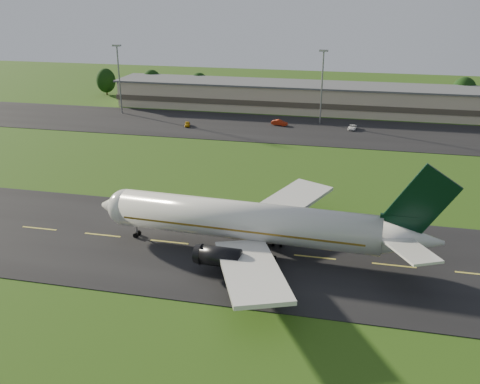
% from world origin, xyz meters
% --- Properties ---
extents(ground, '(360.00, 360.00, 0.00)m').
position_xyz_m(ground, '(0.00, 0.00, 0.00)').
color(ground, '#204210').
rests_on(ground, ground).
extents(taxiway, '(220.00, 30.00, 0.10)m').
position_xyz_m(taxiway, '(0.00, 0.00, 0.05)').
color(taxiway, black).
rests_on(taxiway, ground).
extents(apron, '(260.00, 30.00, 0.10)m').
position_xyz_m(apron, '(0.00, 72.00, 0.05)').
color(apron, black).
rests_on(apron, ground).
extents(airliner, '(51.30, 42.14, 15.57)m').
position_xyz_m(airliner, '(1.77, -0.04, 4.66)').
color(airliner, silver).
rests_on(airliner, ground).
extents(terminal, '(145.00, 16.00, 8.40)m').
position_xyz_m(terminal, '(6.40, 96.18, 3.99)').
color(terminal, beige).
rests_on(terminal, ground).
extents(light_mast_west, '(2.40, 1.20, 20.35)m').
position_xyz_m(light_mast_west, '(-55.00, 80.00, 12.74)').
color(light_mast_west, gray).
rests_on(light_mast_west, ground).
extents(light_mast_centre, '(2.40, 1.20, 20.35)m').
position_xyz_m(light_mast_centre, '(5.00, 80.00, 12.74)').
color(light_mast_centre, gray).
rests_on(light_mast_centre, ground).
extents(tree_line, '(194.40, 9.51, 11.18)m').
position_xyz_m(tree_line, '(35.62, 105.57, 5.39)').
color(tree_line, black).
rests_on(tree_line, ground).
extents(service_vehicle_a, '(2.40, 3.85, 1.22)m').
position_xyz_m(service_vehicle_a, '(-30.48, 68.75, 0.71)').
color(service_vehicle_a, '#C08F0B').
rests_on(service_vehicle_a, apron).
extents(service_vehicle_b, '(4.79, 2.69, 1.49)m').
position_xyz_m(service_vehicle_b, '(-5.80, 75.40, 0.85)').
color(service_vehicle_b, '#97200A').
rests_on(service_vehicle_b, apron).
extents(service_vehicle_c, '(2.45, 4.54, 1.21)m').
position_xyz_m(service_vehicle_c, '(14.13, 75.24, 0.71)').
color(service_vehicle_c, white).
rests_on(service_vehicle_c, apron).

